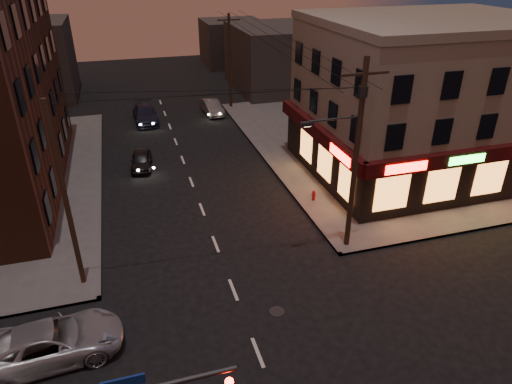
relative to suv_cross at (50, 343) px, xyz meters
name	(u,v)px	position (x,y,z in m)	size (l,w,h in m)	color
ground	(258,353)	(7.78, -2.11, -0.76)	(120.00, 120.00, 0.00)	black
sidewalk_ne	(395,139)	(25.78, 16.89, -0.69)	(24.00, 28.00, 0.15)	#514F4C
pizza_building	(424,98)	(23.71, 11.32, 4.58)	(15.85, 12.85, 10.50)	gray
bg_building_ne_a	(279,58)	(21.78, 35.89, 2.74)	(10.00, 12.00, 7.00)	#3F3D3A
bg_building_nw	(28,60)	(-5.22, 39.89, 3.24)	(9.00, 10.00, 8.00)	#3F3D3A
bg_building_ne_b	(232,43)	(19.78, 49.89, 2.24)	(8.00, 8.00, 6.00)	#3F3D3A
utility_pole_main	(355,148)	(14.47, 3.69, 5.00)	(4.20, 0.44, 10.00)	#382619
utility_pole_far	(230,62)	(14.58, 29.89, 3.89)	(0.26, 0.26, 9.00)	#382619
utility_pole_west	(66,199)	(0.98, 4.39, 3.89)	(0.24, 0.24, 9.00)	#382619
suv_cross	(50,343)	(0.00, 0.00, 0.00)	(2.53, 5.48, 1.52)	#9FA0A8
sedan_near	(141,160)	(4.67, 17.30, -0.14)	(1.47, 3.65, 1.24)	black
sedan_mid	(212,107)	(12.27, 28.39, -0.07)	(1.47, 4.22, 1.39)	#635F5C
sedan_far	(145,114)	(5.80, 27.79, -0.01)	(2.09, 5.15, 1.50)	#1A1D34
fire_hydrant	(314,195)	(14.80, 8.78, -0.24)	(0.29, 0.29, 0.68)	#9C0E12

